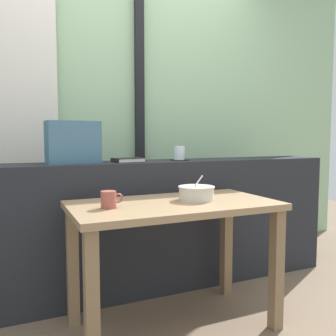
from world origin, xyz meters
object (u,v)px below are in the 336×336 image
at_px(closed_book, 128,160).
at_px(throw_pillow, 73,142).
at_px(coaster_square, 179,160).
at_px(juice_glass, 179,153).
at_px(ceramic_mug, 109,199).
at_px(soup_bowl, 196,193).
at_px(breakfast_table, 174,224).

height_order(closed_book, throw_pillow, throw_pillow).
distance_m(coaster_square, juice_glass, 0.05).
bearing_deg(ceramic_mug, soup_bowl, 2.51).
distance_m(breakfast_table, closed_book, 0.61).
bearing_deg(coaster_square, ceramic_mug, -140.16).
height_order(juice_glass, ceramic_mug, juice_glass).
bearing_deg(soup_bowl, closed_book, 115.01).
xyz_separation_m(breakfast_table, soup_bowl, (0.14, 0.01, 0.16)).
bearing_deg(ceramic_mug, breakfast_table, 2.47).
bearing_deg(throw_pillow, closed_book, -3.88).
relative_size(juice_glass, soup_bowl, 0.48).
bearing_deg(juice_glass, ceramic_mug, -140.16).
bearing_deg(throw_pillow, soup_bowl, -42.37).
distance_m(juice_glass, closed_book, 0.38).
xyz_separation_m(breakfast_table, closed_book, (-0.09, 0.51, 0.32)).
bearing_deg(soup_bowl, juice_glass, 74.47).
bearing_deg(breakfast_table, juice_glass, 61.32).
bearing_deg(coaster_square, juice_glass, 0.00).
relative_size(breakfast_table, coaster_square, 10.99).
distance_m(breakfast_table, throw_pillow, 0.81).
height_order(juice_glass, soup_bowl, juice_glass).
xyz_separation_m(breakfast_table, throw_pillow, (-0.43, 0.53, 0.44)).
height_order(soup_bowl, ceramic_mug, soup_bowl).
bearing_deg(closed_book, coaster_square, 1.88).
distance_m(coaster_square, soup_bowl, 0.56).
distance_m(coaster_square, throw_pillow, 0.73).
height_order(closed_book, soup_bowl, closed_book).
xyz_separation_m(coaster_square, throw_pillow, (-0.72, 0.01, 0.13)).
relative_size(breakfast_table, soup_bowl, 5.43).
bearing_deg(coaster_square, throw_pillow, 179.14).
bearing_deg(juice_glass, throw_pillow, 179.14).
relative_size(throw_pillow, soup_bowl, 1.58).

